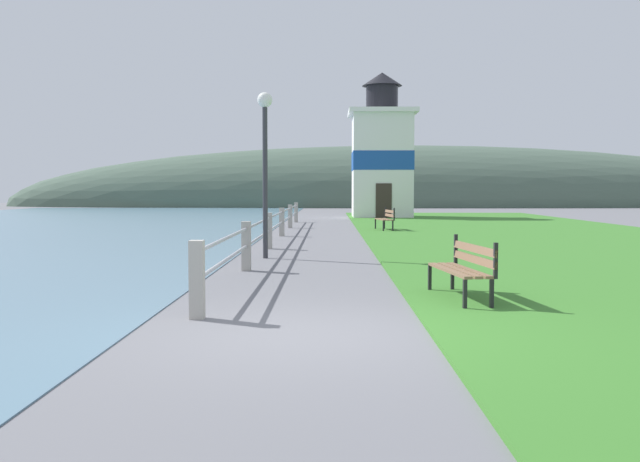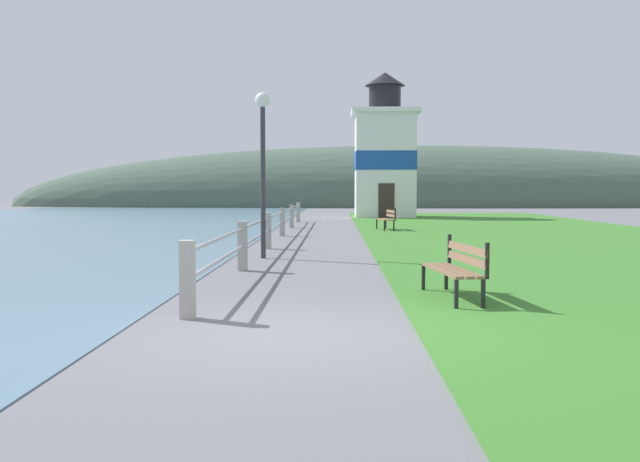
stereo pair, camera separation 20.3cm
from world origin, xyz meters
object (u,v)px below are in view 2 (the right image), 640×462
at_px(lamp_post, 263,144).
at_px(lighthouse, 385,156).
at_px(park_bench_near, 457,266).
at_px(park_bench_midway, 387,218).

bearing_deg(lamp_post, lighthouse, 79.51).
xyz_separation_m(park_bench_near, lamp_post, (-3.52, 6.63, 2.20)).
distance_m(park_bench_midway, lamp_post, 11.99).
xyz_separation_m(park_bench_near, park_bench_midway, (0.27, 17.80, -0.00)).
bearing_deg(park_bench_near, lighthouse, -99.07).
distance_m(park_bench_near, park_bench_midway, 17.80).
relative_size(park_bench_midway, lamp_post, 0.42).
xyz_separation_m(park_bench_midway, lamp_post, (-3.79, -11.16, 2.20)).
bearing_deg(lamp_post, park_bench_midway, 71.27).
xyz_separation_m(lighthouse, lamp_post, (-4.59, -24.81, -0.86)).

